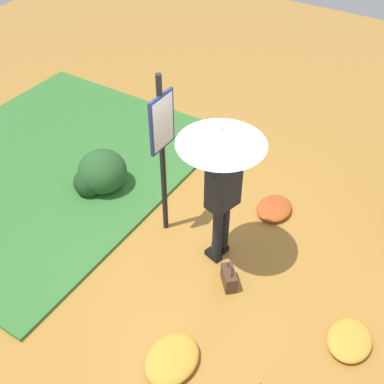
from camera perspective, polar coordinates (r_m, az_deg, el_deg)
ground_plane at (r=6.33m, az=1.03°, el=-7.31°), size 18.00×18.00×0.00m
grass_verge at (r=7.97m, az=-16.67°, el=2.98°), size 4.80×4.00×0.05m
person_with_umbrella at (r=5.22m, az=3.56°, el=3.48°), size 0.96×0.96×2.04m
info_sign_post at (r=5.73m, az=-3.51°, el=6.06°), size 0.44×0.07×2.30m
handbag at (r=5.93m, az=4.37°, el=-10.02°), size 0.32×0.31×0.37m
shrub_cluster at (r=7.17m, az=-10.80°, el=2.14°), size 0.78×0.71×0.64m
leaf_pile_near_person at (r=6.93m, az=9.65°, el=-1.91°), size 0.59×0.47×0.13m
leaf_pile_by_bench at (r=5.38m, az=-2.37°, el=-19.02°), size 0.66×0.53×0.15m
leaf_pile_far_path at (r=5.76m, az=18.05°, el=-16.21°), size 0.59×0.47×0.13m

